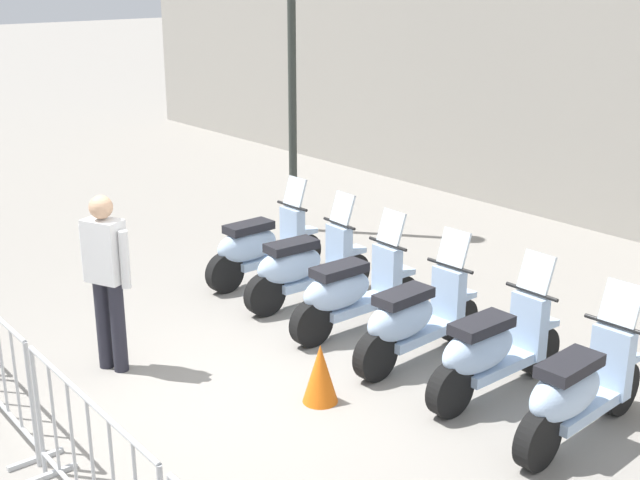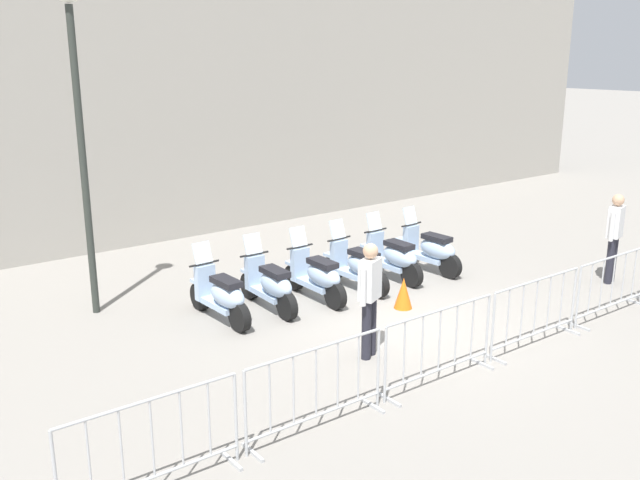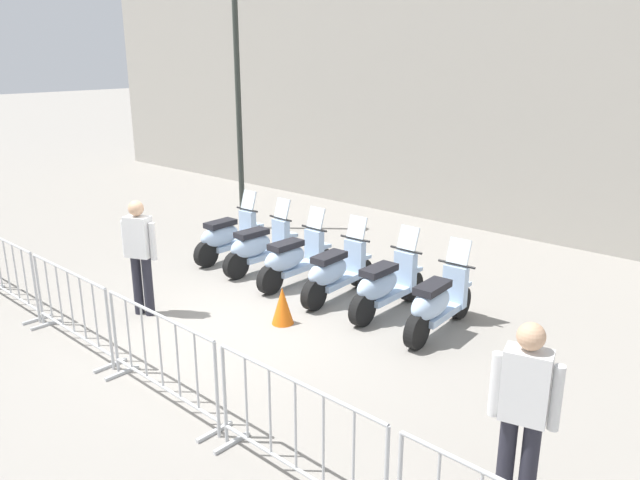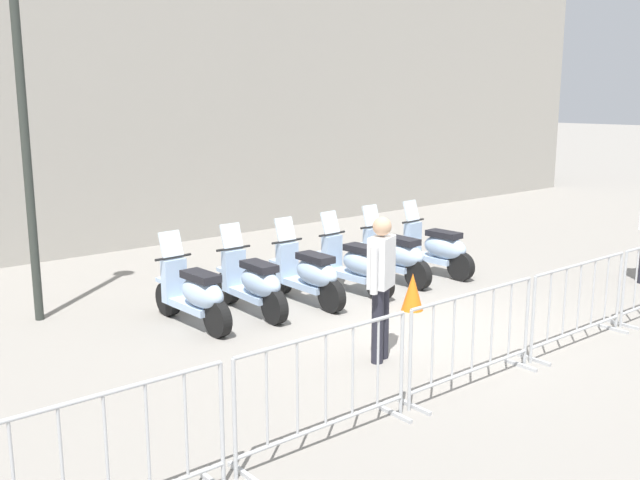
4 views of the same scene
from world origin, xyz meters
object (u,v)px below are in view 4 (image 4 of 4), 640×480
object	(u,v)px
motorcycle_1	(253,284)
motorcycle_3	(355,265)
motorcycle_0	(194,294)
traffic_cone	(413,292)
motorcycle_4	(394,256)
barrier_segment_0	(107,463)
officer_mid_plaza	(381,280)
barrier_segment_1	(326,390)
motorcycle_5	(436,249)
barrier_segment_3	(579,305)
barrier_segment_2	(473,340)
street_lamp	(21,85)
motorcycle_2	(308,274)

from	to	relation	value
motorcycle_1	motorcycle_3	xyz separation A→B (m)	(1.82, -0.42, 0.00)
motorcycle_0	traffic_cone	bearing A→B (deg)	-35.64
motorcycle_4	motorcycle_0	bearing A→B (deg)	168.40
barrier_segment_0	officer_mid_plaza	xyz separation A→B (m)	(4.03, 0.47, 0.46)
barrier_segment_1	officer_mid_plaza	size ratio (longest dim) A/B	1.12
motorcycle_0	traffic_cone	size ratio (longest dim) A/B	3.13
motorcycle_3	motorcycle_5	distance (m)	1.86
barrier_segment_3	officer_mid_plaza	xyz separation A→B (m)	(-2.02, 1.58, 0.46)
motorcycle_1	traffic_cone	distance (m)	2.31
barrier_segment_0	barrier_segment_2	size ratio (longest dim) A/B	1.00
street_lamp	motorcycle_2	bearing A→B (deg)	-38.31
motorcycle_3	motorcycle_1	bearing A→B (deg)	166.86
motorcycle_3	motorcycle_5	world-z (taller)	same
officer_mid_plaza	motorcycle_0	bearing A→B (deg)	102.91
barrier_segment_3	barrier_segment_1	bearing A→B (deg)	169.61
motorcycle_3	barrier_segment_2	size ratio (longest dim) A/B	0.89
motorcycle_2	barrier_segment_3	world-z (taller)	motorcycle_2
motorcycle_5	traffic_cone	xyz separation A→B (m)	(-2.00, -0.84, -0.18)
motorcycle_0	barrier_segment_1	world-z (taller)	motorcycle_0
barrier_segment_1	motorcycle_0	bearing A→B (deg)	67.88
motorcycle_5	barrier_segment_3	size ratio (longest dim) A/B	0.89
barrier_segment_1	street_lamp	world-z (taller)	street_lamp
motorcycle_3	barrier_segment_3	size ratio (longest dim) A/B	0.89
motorcycle_0	barrier_segment_0	world-z (taller)	motorcycle_0
barrier_segment_2	barrier_segment_1	bearing A→B (deg)	169.61
barrier_segment_3	traffic_cone	size ratio (longest dim) A/B	3.52
motorcycle_0	barrier_segment_1	bearing A→B (deg)	-112.12
barrier_segment_2	motorcycle_2	bearing A→B (deg)	70.59
barrier_segment_3	officer_mid_plaza	size ratio (longest dim) A/B	1.12
barrier_segment_0	officer_mid_plaza	world-z (taller)	officer_mid_plaza
street_lamp	officer_mid_plaza	size ratio (longest dim) A/B	3.03
barrier_segment_3	traffic_cone	bearing A→B (deg)	92.03
motorcycle_2	barrier_segment_3	distance (m)	3.85
motorcycle_2	street_lamp	distance (m)	4.71
motorcycle_2	barrier_segment_1	distance (m)	4.41
barrier_segment_0	barrier_segment_3	bearing A→B (deg)	-10.39
motorcycle_5	barrier_segment_0	bearing A→B (deg)	-165.12
motorcycle_1	motorcycle_4	world-z (taller)	same
traffic_cone	motorcycle_1	bearing A→B (deg)	135.40
motorcycle_3	officer_mid_plaza	bearing A→B (deg)	-136.54
motorcycle_1	barrier_segment_2	bearing A→B (deg)	-94.60
motorcycle_1	motorcycle_2	xyz separation A→B (m)	(0.90, -0.25, 0.00)
barrier_segment_1	barrier_segment_2	xyz separation A→B (m)	(2.02, -0.37, 0.00)
motorcycle_0	street_lamp	size ratio (longest dim) A/B	0.33
motorcycle_1	barrier_segment_3	size ratio (longest dim) A/B	0.88
motorcycle_4	street_lamp	size ratio (longest dim) A/B	0.33
motorcycle_2	motorcycle_1	bearing A→B (deg)	164.23
motorcycle_1	barrier_segment_2	size ratio (longest dim) A/B	0.88
barrier_segment_1	officer_mid_plaza	bearing A→B (deg)	22.64
motorcycle_3	barrier_segment_1	xyz separation A→B (m)	(-4.13, -2.84, 0.07)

